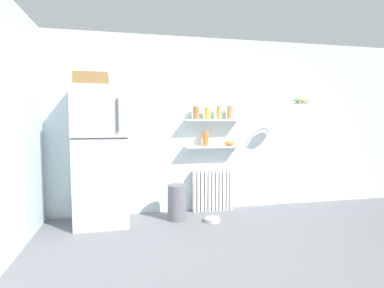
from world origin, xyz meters
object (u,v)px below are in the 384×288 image
object	(u,v)px
radiator	(212,190)
storage_jar_0	(196,113)
storage_jar_2	(219,113)
shelf_bowl	(229,143)
storage_jar_1	(208,113)
hanging_fruit_basket	(301,101)
storage_jar_3	(230,113)
vase	(206,139)
refrigerator	(102,153)
pet_food_bowl	(212,220)
trash_bin	(177,202)

from	to	relation	value
radiator	storage_jar_0	size ratio (longest dim) A/B	3.15
storage_jar_2	shelf_bowl	xyz separation A→B (m)	(0.16, 0.00, -0.46)
storage_jar_1	hanging_fruit_basket	world-z (taller)	hanging_fruit_basket
storage_jar_3	vase	world-z (taller)	storage_jar_3
storage_jar_3	refrigerator	bearing A→B (deg)	-173.29
radiator	pet_food_bowl	bearing A→B (deg)	-106.11
vase	shelf_bowl	world-z (taller)	vase
vase	trash_bin	xyz separation A→B (m)	(-0.49, -0.29, -0.86)
storage_jar_0	trash_bin	distance (m)	1.32
refrigerator	storage_jar_2	world-z (taller)	refrigerator
pet_food_bowl	storage_jar_0	bearing A→B (deg)	103.87
storage_jar_2	storage_jar_3	world-z (taller)	storage_jar_3
vase	shelf_bowl	distance (m)	0.38
storage_jar_0	shelf_bowl	world-z (taller)	storage_jar_0
hanging_fruit_basket	storage_jar_2	bearing A→B (deg)	160.61
pet_food_bowl	storage_jar_1	bearing A→B (deg)	83.02
storage_jar_2	storage_jar_3	bearing A→B (deg)	0.00
storage_jar_0	pet_food_bowl	xyz separation A→B (m)	(0.12, -0.48, -1.46)
radiator	pet_food_bowl	distance (m)	0.60
storage_jar_1	storage_jar_2	bearing A→B (deg)	-0.00
storage_jar_3	vase	xyz separation A→B (m)	(-0.38, -0.00, -0.39)
storage_jar_2	hanging_fruit_basket	distance (m)	1.18
trash_bin	refrigerator	bearing A→B (deg)	175.67
storage_jar_1	pet_food_bowl	size ratio (longest dim) A/B	0.80
storage_jar_3	pet_food_bowl	bearing A→B (deg)	-130.73
storage_jar_2	refrigerator	bearing A→B (deg)	-172.60
radiator	storage_jar_3	distance (m)	1.21
hanging_fruit_basket	vase	bearing A→B (deg)	163.49
storage_jar_1	pet_food_bowl	xyz separation A→B (m)	(-0.06, -0.48, -1.45)
shelf_bowl	pet_food_bowl	world-z (taller)	shelf_bowl
storage_jar_1	refrigerator	bearing A→B (deg)	-171.74
storage_jar_2	radiator	bearing A→B (deg)	161.22
storage_jar_1	storage_jar_3	world-z (taller)	storage_jar_3
vase	trash_bin	distance (m)	1.03
vase	radiator	bearing A→B (deg)	14.12
storage_jar_1	vase	distance (m)	0.37
trash_bin	pet_food_bowl	distance (m)	0.54
storage_jar_2	shelf_bowl	world-z (taller)	storage_jar_2
vase	pet_food_bowl	bearing A→B (deg)	-93.29
storage_jar_2	vase	world-z (taller)	storage_jar_2
vase	trash_bin	size ratio (longest dim) A/B	0.44
radiator	vase	size ratio (longest dim) A/B	2.86
radiator	storage_jar_1	size ratio (longest dim) A/B	3.60
radiator	vase	world-z (taller)	vase
storage_jar_3	hanging_fruit_basket	world-z (taller)	hanging_fruit_basket
storage_jar_0	shelf_bowl	size ratio (longest dim) A/B	1.31
vase	pet_food_bowl	size ratio (longest dim) A/B	1.01
storage_jar_3	vase	distance (m)	0.54
radiator	storage_jar_1	xyz separation A→B (m)	(-0.09, -0.03, 1.17)
vase	storage_jar_1	bearing A→B (deg)	0.00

